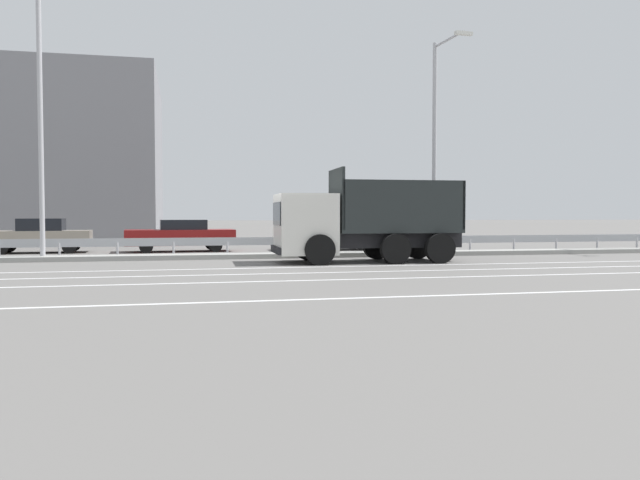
# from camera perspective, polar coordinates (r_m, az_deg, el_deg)

# --- Properties ---
(ground_plane) EXTENTS (320.00, 320.00, 0.00)m
(ground_plane) POSITION_cam_1_polar(r_m,az_deg,el_deg) (21.89, -2.28, -2.10)
(ground_plane) COLOR #605E5B
(lane_strip_0) EXTENTS (67.97, 0.16, 0.01)m
(lane_strip_0) POSITION_cam_1_polar(r_m,az_deg,el_deg) (20.72, 5.89, -2.36)
(lane_strip_0) COLOR silver
(lane_strip_0) RESTS_ON ground_plane
(lane_strip_1) EXTENTS (67.97, 0.16, 0.01)m
(lane_strip_1) POSITION_cam_1_polar(r_m,az_deg,el_deg) (18.90, 7.74, -2.82)
(lane_strip_1) COLOR silver
(lane_strip_1) RESTS_ON ground_plane
(lane_strip_2) EXTENTS (67.97, 0.16, 0.01)m
(lane_strip_2) POSITION_cam_1_polar(r_m,az_deg,el_deg) (17.04, 10.07, -3.40)
(lane_strip_2) COLOR silver
(lane_strip_2) RESTS_ON ground_plane
(lane_strip_3) EXTENTS (67.97, 0.16, 0.01)m
(lane_strip_3) POSITION_cam_1_polar(r_m,az_deg,el_deg) (13.86, 15.70, -4.76)
(lane_strip_3) COLOR silver
(lane_strip_3) RESTS_ON ground_plane
(median_island) EXTENTS (37.38, 1.10, 0.18)m
(median_island) POSITION_cam_1_polar(r_m,az_deg,el_deg) (24.56, -3.40, -1.41)
(median_island) COLOR gray
(median_island) RESTS_ON ground_plane
(median_guardrail) EXTENTS (67.97, 0.09, 0.78)m
(median_guardrail) POSITION_cam_1_polar(r_m,az_deg,el_deg) (25.46, -3.74, -0.20)
(median_guardrail) COLOR #9EA0A5
(median_guardrail) RESTS_ON ground_plane
(dump_truck) EXTENTS (6.72, 2.79, 3.31)m
(dump_truck) POSITION_cam_1_polar(r_m,az_deg,el_deg) (22.17, 2.35, 1.17)
(dump_truck) COLOR silver
(dump_truck) RESTS_ON ground_plane
(median_road_sign) EXTENTS (0.81, 0.16, 2.61)m
(median_road_sign) POSITION_cam_1_polar(r_m,az_deg,el_deg) (25.82, 7.88, 1.68)
(median_road_sign) COLOR white
(median_road_sign) RESTS_ON ground_plane
(street_lamp_1) EXTENTS (0.71, 1.90, 10.59)m
(street_lamp_1) POSITION_cam_1_polar(r_m,az_deg,el_deg) (25.09, -24.29, 11.45)
(street_lamp_1) COLOR #ADADB2
(street_lamp_1) RESTS_ON ground_plane
(street_lamp_2) EXTENTS (0.71, 2.48, 8.74)m
(street_lamp_2) POSITION_cam_1_polar(r_m,az_deg,el_deg) (26.31, 10.62, 9.25)
(street_lamp_2) COLOR #ADADB2
(street_lamp_2) RESTS_ON ground_plane
(parked_car_3) EXTENTS (4.48, 2.11, 1.52)m
(parked_car_3) POSITION_cam_1_polar(r_m,az_deg,el_deg) (30.18, -24.29, 0.36)
(parked_car_3) COLOR gray
(parked_car_3) RESTS_ON ground_plane
(parked_car_4) EXTENTS (4.97, 2.17, 1.46)m
(parked_car_4) POSITION_cam_1_polar(r_m,az_deg,el_deg) (29.23, -12.62, 0.43)
(parked_car_4) COLOR maroon
(parked_car_4) RESTS_ON ground_plane
(parked_car_5) EXTENTS (4.75, 2.06, 1.40)m
(parked_car_5) POSITION_cam_1_polar(r_m,az_deg,el_deg) (29.85, 0.85, 0.45)
(parked_car_5) COLOR #A3A3A8
(parked_car_5) RESTS_ON ground_plane
(background_building_0) EXTENTS (18.45, 13.33, 10.50)m
(background_building_0) POSITION_cam_1_polar(r_m,az_deg,el_deg) (44.73, -26.46, 6.66)
(background_building_0) COLOR gray
(background_building_0) RESTS_ON ground_plane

